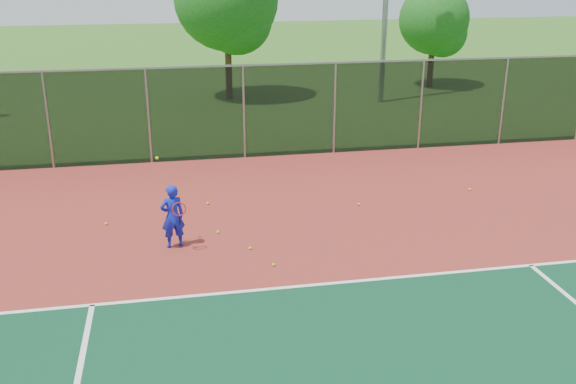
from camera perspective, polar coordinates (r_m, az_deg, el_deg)
name	(u,v)px	position (r m, az deg, el deg)	size (l,w,h in m)	color
ground	(517,358)	(11.48, 19.65, -13.72)	(120.00, 120.00, 0.00)	#2E5E1B
court_apron	(463,298)	(12.96, 15.31, -9.05)	(30.00, 20.00, 0.02)	maroon
fence_back	(335,107)	(21.28, 4.16, 7.52)	(30.00, 0.06, 3.03)	black
tennis_player	(173,216)	(14.52, -10.22, -2.12)	(0.60, 0.65, 2.11)	#131FBA
practice_ball_0	(218,232)	(15.32, -6.25, -3.56)	(0.07, 0.07, 0.07)	#BFE61A
practice_ball_1	(470,189)	(18.73, 15.85, 0.23)	(0.07, 0.07, 0.07)	#BFE61A
practice_ball_2	(208,203)	(17.13, -7.15, -1.00)	(0.07, 0.07, 0.07)	#BFE61A
practice_ball_4	(250,248)	(14.44, -3.38, -5.00)	(0.07, 0.07, 0.07)	#BFE61A
practice_ball_5	(274,265)	(13.67, -1.28, -6.47)	(0.07, 0.07, 0.07)	#BFE61A
practice_ball_6	(106,224)	(16.32, -15.87, -2.72)	(0.07, 0.07, 0.07)	#BFE61A
practice_ball_7	(359,204)	(17.03, 6.31, -1.09)	(0.07, 0.07, 0.07)	#BFE61A
tree_back_left	(229,3)	(29.78, -5.28, 16.39)	(4.68, 4.68, 6.87)	#3B2315
tree_back_mid	(436,23)	(33.56, 13.05, 14.44)	(3.45, 3.45, 5.07)	#3B2315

